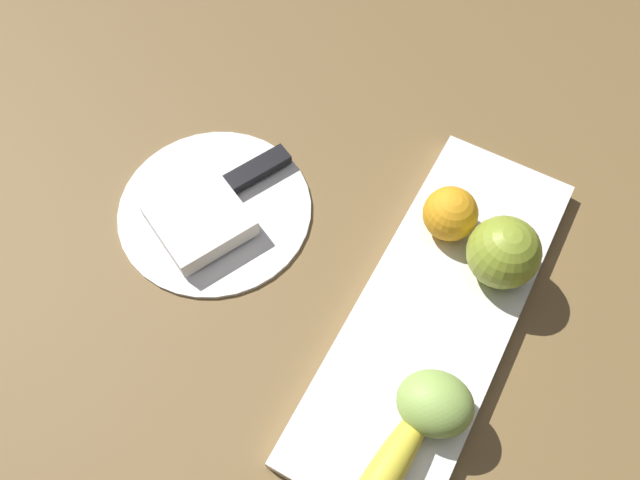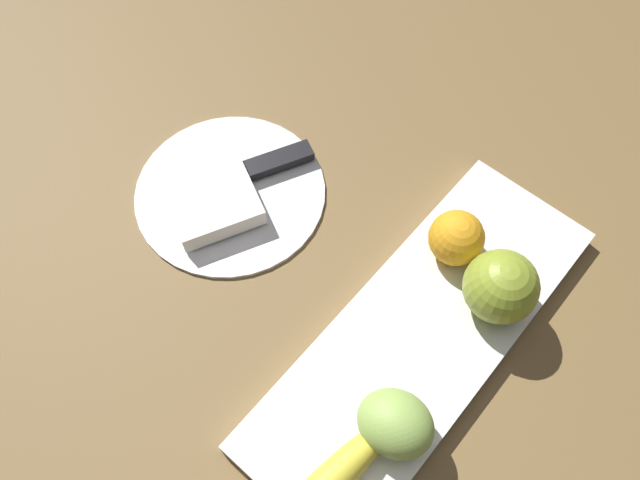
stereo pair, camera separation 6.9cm
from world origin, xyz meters
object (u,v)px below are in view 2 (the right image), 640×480
apple (501,287)px  folded_napkin (212,199)px  fruit_tray (422,335)px  grape_bunch (395,424)px  orange_near_apple (454,236)px  knife (264,166)px  dinner_plate (231,191)px

apple → folded_napkin: size_ratio=0.78×
folded_napkin → apple: bearing=108.0°
fruit_tray → grape_bunch: grape_bunch is taller
orange_near_apple → folded_napkin: size_ratio=0.61×
apple → grape_bunch: apple is taller
orange_near_apple → knife: bearing=-78.4°
grape_bunch → folded_napkin: size_ratio=0.75×
apple → orange_near_apple: 0.07m
folded_napkin → knife: (-0.08, 0.01, -0.01)m
grape_bunch → folded_napkin: 0.33m
fruit_tray → orange_near_apple: bearing=-160.0°
fruit_tray → folded_napkin: bearing=-84.2°
apple → orange_near_apple: size_ratio=1.28×
fruit_tray → grape_bunch: size_ratio=5.97×
apple → knife: (0.03, -0.31, -0.04)m
orange_near_apple → apple: bearing=72.8°
apple → folded_napkin: 0.33m
apple → orange_near_apple: apple is taller
folded_napkin → grape_bunch: bearing=77.3°
knife → grape_bunch: bearing=90.4°
orange_near_apple → grape_bunch: 0.21m
fruit_tray → orange_near_apple: size_ratio=7.30×
fruit_tray → apple: size_ratio=5.70×
fruit_tray → apple: apple is taller
dinner_plate → folded_napkin: folded_napkin is taller
apple → dinner_plate: bearing=-76.8°
apple → folded_napkin: apple is taller
fruit_tray → folded_napkin: (0.03, -0.28, 0.01)m
folded_napkin → knife: folded_napkin is taller
apple → grape_bunch: bearing=0.6°
apple → dinner_plate: size_ratio=0.34×
orange_near_apple → dinner_plate: 0.27m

